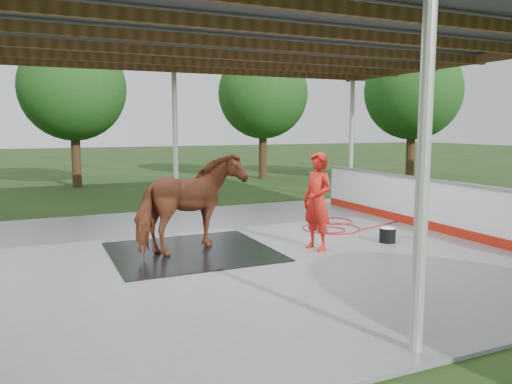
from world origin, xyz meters
name	(u,v)px	position (x,y,z in m)	size (l,w,h in m)	color
ground	(242,252)	(0.00, 0.00, 0.00)	(100.00, 100.00, 0.00)	#1E3814
concrete_slab	(242,251)	(0.00, 0.00, 0.03)	(12.00, 10.00, 0.05)	slate
pavilion_structure	(242,36)	(0.00, 0.00, 3.97)	(12.60, 10.60, 4.05)	beige
dasher_board	(430,205)	(4.60, 0.00, 0.59)	(0.16, 8.00, 1.15)	#B01E0E
tree_belt	(238,54)	(0.30, 0.90, 3.79)	(28.00, 28.00, 5.80)	#382314
rubber_mat	(192,251)	(-0.94, 0.19, 0.06)	(2.89, 2.71, 0.02)	black
horse	(191,203)	(-0.94, 0.19, 0.97)	(0.97, 2.13, 1.80)	brown
handler	(317,201)	(1.30, -0.56, 0.97)	(0.67, 0.44, 1.84)	red
wash_bucket	(387,235)	(2.88, -0.66, 0.21)	(0.33, 0.33, 0.30)	black
soap_bottle_a	(415,233)	(3.56, -0.69, 0.18)	(0.10, 0.10, 0.26)	silver
soap_bottle_b	(417,235)	(3.60, -0.71, 0.16)	(0.09, 0.10, 0.21)	#338CD8
hose_coil	(332,226)	(2.72, 1.11, 0.06)	(2.63, 1.80, 0.02)	#AA0C10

